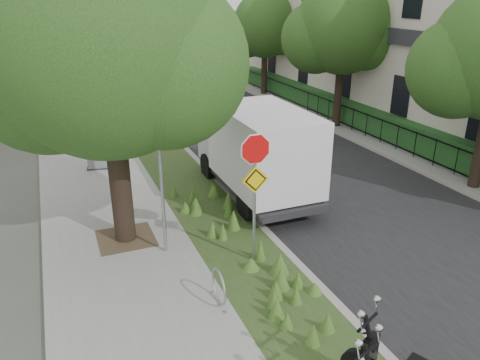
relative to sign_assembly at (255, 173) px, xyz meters
name	(u,v)px	position (x,y,z in m)	size (l,w,h in m)	color
ground	(318,265)	(1.40, -0.58, -2.33)	(120.00, 120.00, 0.00)	#4C5147
sidewalk_near	(88,156)	(-2.85, 9.42, -2.27)	(3.50, 60.00, 0.12)	gray
verge	(158,148)	(-0.10, 9.42, -2.27)	(2.00, 60.00, 0.12)	#293F1B
kerb_near	(182,145)	(0.90, 9.42, -2.26)	(0.20, 60.00, 0.13)	#9E9991
road	(258,137)	(4.40, 9.42, -2.32)	(7.00, 60.00, 0.01)	black
kerb_far	(327,127)	(7.90, 9.42, -2.26)	(0.20, 60.00, 0.13)	#9E9991
footpath_far	(357,124)	(9.60, 9.42, -2.27)	(3.20, 60.00, 0.12)	gray
street_tree_main	(102,49)	(-2.68, 2.28, 2.48)	(6.21, 5.54, 7.66)	black
bare_post	(161,174)	(-1.80, 1.22, -0.21)	(0.08, 0.08, 4.00)	#A5A8AD
bike_hoop	(219,287)	(-1.30, -1.18, -1.83)	(0.06, 0.78, 0.77)	#A5A8AD
sign_assembly	(255,173)	(0.00, 0.00, 0.00)	(0.94, 0.08, 3.22)	#A5A8AD
fence_far	(340,113)	(8.60, 9.42, -1.66)	(0.04, 24.00, 1.00)	black
hedge_far	(353,112)	(9.30, 9.42, -1.66)	(1.00, 24.00, 1.10)	#17411B
terrace_houses	(423,33)	(12.89, 9.42, 1.83)	(7.40, 26.40, 8.20)	beige
far_tree_b	(341,31)	(8.34, 9.46, 2.04)	(4.83, 4.31, 6.56)	black
far_tree_c	(264,28)	(8.34, 17.46, 1.63)	(4.37, 3.89, 5.93)	black
box_truck	(257,148)	(1.70, 3.65, -0.74)	(2.20, 5.38, 2.43)	#262628
utility_cabinet	(98,153)	(-2.59, 7.80, -1.67)	(0.92, 0.69, 1.11)	#262628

